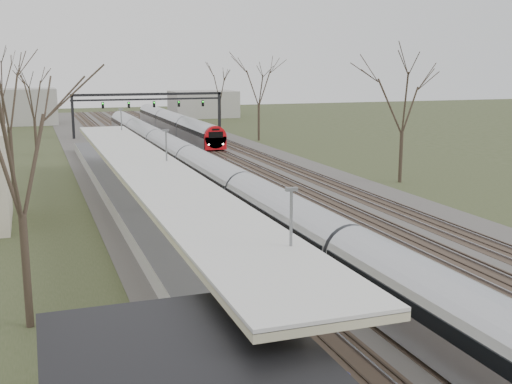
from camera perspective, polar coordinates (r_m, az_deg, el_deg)
track_bed at (r=62.55m, az=-4.58°, el=2.14°), size 24.00×160.00×0.22m
platform at (r=43.74m, az=-10.48°, el=-1.39°), size 3.50×69.00×1.00m
canopy at (r=38.72m, az=-9.59°, el=2.17°), size 4.10×50.00×3.11m
signal_gantry at (r=91.22m, az=-9.52°, el=7.95°), size 21.00×0.59×6.08m
tree_west_near at (r=24.86m, az=-20.50°, el=4.42°), size 5.00×5.00×10.30m
tree_west_far at (r=52.77m, az=-21.28°, el=8.42°), size 5.50×5.50×11.33m
tree_east_far at (r=55.32m, az=12.97°, el=8.23°), size 5.00×5.00×10.30m
train_near at (r=56.26m, az=-5.84°, el=2.56°), size 2.62×90.21×3.05m
train_far at (r=95.46m, az=-7.30°, el=6.09°), size 2.62×45.21×3.05m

